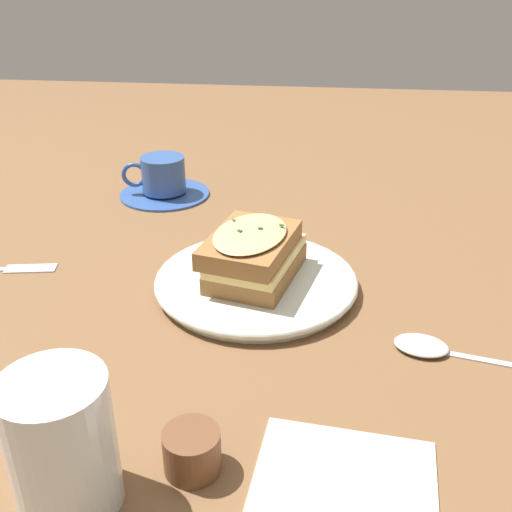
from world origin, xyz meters
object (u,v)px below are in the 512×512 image
Objects in this scene: fork at (5,269)px; condiment_pot at (187,451)px; teacup_with_saucer at (163,180)px; sandwich at (253,254)px; water_glass at (62,444)px; napkin at (344,482)px; spoon at (431,347)px; dinner_plate at (256,282)px.

condiment_pot reaches higher than fork.
teacup_with_saucer reaches higher than fork.
fork is at bearing -2.27° from sandwich.
condiment_pot is at bearing -153.30° from water_glass.
water_glass reaches higher than napkin.
water_glass is 0.69× the size of spoon.
spoon is (-0.20, 0.11, -0.01)m from dinner_plate.
fork is at bearing 52.78° from teacup_with_saucer.
water_glass is (0.10, 0.33, 0.05)m from dinner_plate.
teacup_with_saucer is 1.33× the size of water_glass.
water_glass is 0.42m from fork.
spoon is at bearing -143.13° from water_glass.
fork is at bearing 89.37° from spoon.
sandwich is 0.88× the size of fork.
teacup_with_saucer is 0.32m from fork.
dinner_plate is at bearing -70.34° from napkin.
water_glass reaches higher than fork.
dinner_plate is 0.22m from spoon.
spoon is (-0.20, 0.10, -0.04)m from sandwich.
sandwich is 0.31m from napkin.
dinner_plate is 0.29m from condiment_pot.
condiment_pot is (-0.31, 0.30, 0.02)m from fork.
dinner_plate is 5.32× the size of condiment_pot.
fork is at bearing -56.22° from water_glass.
water_glass is 2.41× the size of condiment_pot.
napkin is (-0.10, 0.29, -0.01)m from dinner_plate.
spoon is at bearing 151.85° from dinner_plate.
teacup_with_saucer is 1.05× the size of napkin.
spoon is at bearing -116.28° from napkin.
dinner_plate is at bearing -94.44° from condiment_pot.
spoon is 1.15× the size of napkin.
sandwich is 1.06× the size of napkin.
condiment_pot is at bearing -1.10° from napkin.
spoon is 3.51× the size of condiment_pot.
sandwich is 0.35m from teacup_with_saucer.
condiment_pot is (-0.17, 0.59, -0.01)m from teacup_with_saucer.
sandwich is 3.26× the size of condiment_pot.
dinner_plate is 0.31m from napkin.
water_glass reaches higher than teacup_with_saucer.
dinner_plate is 0.33m from fork.
spoon is at bearing 152.60° from sandwich.
dinner_plate is 1.63× the size of sandwich.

